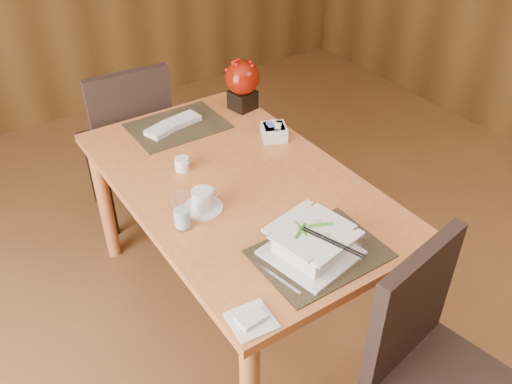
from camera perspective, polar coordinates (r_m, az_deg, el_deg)
dining_table at (r=2.35m, az=-1.94°, el=-0.67°), size 0.90×1.50×0.75m
placemat_near at (r=1.95m, az=6.71°, el=-6.46°), size 0.45×0.33×0.01m
placemat_far at (r=2.70m, az=-8.25°, el=6.90°), size 0.45×0.33×0.01m
soup_setting at (r=1.90m, az=5.92°, el=-5.38°), size 0.33×0.33×0.12m
coffee_cup at (r=2.12m, az=-5.64°, el=-0.96°), size 0.16×0.16×0.09m
water_glass at (r=2.02m, az=-7.84°, el=-1.97°), size 0.09×0.09×0.15m
creamer_jug at (r=2.36m, az=-7.80°, el=2.93°), size 0.10×0.10×0.06m
sugar_caddy at (r=2.56m, az=1.90°, el=6.33°), size 0.15×0.15×0.07m
berry_decor at (r=2.78m, az=-1.45°, el=11.49°), size 0.17×0.17×0.26m
napkins_far at (r=2.69m, az=-8.55°, el=7.11°), size 0.31×0.17×0.03m
bread_plate at (r=1.72m, az=-0.48°, el=-13.40°), size 0.15×0.15×0.01m
near_chair at (r=1.98m, az=18.10°, el=-16.59°), size 0.51×0.52×0.96m
far_chair at (r=3.07m, az=-13.24°, el=5.69°), size 0.48×0.48×0.97m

